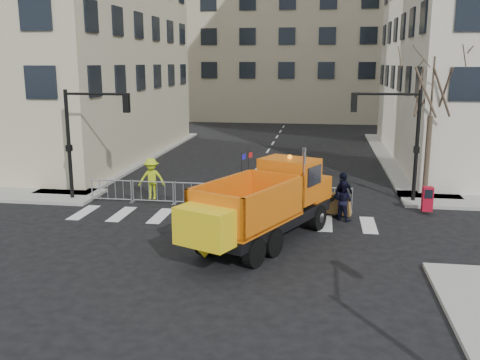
# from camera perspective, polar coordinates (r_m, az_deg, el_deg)

# --- Properties ---
(ground) EXTENTS (120.00, 120.00, 0.00)m
(ground) POSITION_cam_1_polar(r_m,az_deg,el_deg) (18.19, -4.77, -9.03)
(ground) COLOR black
(ground) RESTS_ON ground
(sidewalk_back) EXTENTS (64.00, 5.00, 0.15)m
(sidewalk_back) POSITION_cam_1_polar(r_m,az_deg,el_deg) (26.10, -0.44, -2.14)
(sidewalk_back) COLOR gray
(sidewalk_back) RESTS_ON ground
(building_far) EXTENTS (30.00, 18.00, 24.00)m
(building_far) POSITION_cam_1_polar(r_m,az_deg,el_deg) (68.77, 5.60, 16.84)
(building_far) COLOR tan
(building_far) RESTS_ON ground
(traffic_light_left) EXTENTS (0.18, 0.18, 5.40)m
(traffic_light_left) POSITION_cam_1_polar(r_m,az_deg,el_deg) (27.09, -17.78, 3.47)
(traffic_light_left) COLOR black
(traffic_light_left) RESTS_ON ground
(traffic_light_right) EXTENTS (0.18, 0.18, 5.40)m
(traffic_light_right) POSITION_cam_1_polar(r_m,az_deg,el_deg) (26.61, 18.33, 3.28)
(traffic_light_right) COLOR black
(traffic_light_right) RESTS_ON ground
(crowd_barriers) EXTENTS (12.60, 0.60, 1.10)m
(crowd_barriers) POSITION_cam_1_polar(r_m,az_deg,el_deg) (25.26, -2.44, -1.53)
(crowd_barriers) COLOR #9EA0A5
(crowd_barriers) RESTS_ON ground
(street_tree) EXTENTS (3.00, 3.00, 7.50)m
(street_tree) POSITION_cam_1_polar(r_m,az_deg,el_deg) (27.58, 19.58, 5.70)
(street_tree) COLOR #382B21
(street_tree) RESTS_ON ground
(plow_truck) EXTENTS (6.01, 9.30, 3.54)m
(plow_truck) POSITION_cam_1_polar(r_m,az_deg,el_deg) (19.75, 2.52, -2.45)
(plow_truck) COLOR black
(plow_truck) RESTS_ON ground
(cop_a) EXTENTS (0.74, 0.68, 1.70)m
(cop_a) POSITION_cam_1_polar(r_m,az_deg,el_deg) (24.15, 7.78, -1.56)
(cop_a) COLOR black
(cop_a) RESTS_ON ground
(cop_b) EXTENTS (1.04, 0.99, 1.70)m
(cop_b) POSITION_cam_1_polar(r_m,az_deg,el_deg) (23.27, 10.95, -2.21)
(cop_b) COLOR black
(cop_b) RESTS_ON ground
(cop_c) EXTENTS (1.14, 1.23, 2.03)m
(cop_c) POSITION_cam_1_polar(r_m,az_deg,el_deg) (23.63, 10.93, -1.58)
(cop_c) COLOR black
(cop_c) RESTS_ON ground
(worker) EXTENTS (1.37, 0.88, 2.00)m
(worker) POSITION_cam_1_polar(r_m,az_deg,el_deg) (26.17, -9.41, 0.15)
(worker) COLOR #ADC617
(worker) RESTS_ON sidewalk_back
(newspaper_box) EXTENTS (0.46, 0.41, 1.10)m
(newspaper_box) POSITION_cam_1_polar(r_m,az_deg,el_deg) (25.21, 19.36, -1.92)
(newspaper_box) COLOR maroon
(newspaper_box) RESTS_ON sidewalk_back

